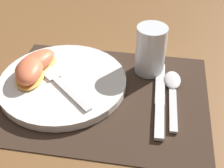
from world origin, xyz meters
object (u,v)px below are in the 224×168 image
(plate, at_px, (63,82))
(knife, at_px, (160,99))
(fork, at_px, (58,81))
(spoon, at_px, (173,87))
(juice_glass, at_px, (150,52))
(citrus_wedge_1, at_px, (30,71))
(citrus_wedge_0, at_px, (35,64))

(plate, distance_m, knife, 0.20)
(fork, bearing_deg, spoon, 8.50)
(juice_glass, distance_m, fork, 0.20)
(fork, relative_size, citrus_wedge_1, 1.51)
(juice_glass, bearing_deg, spoon, -47.18)
(spoon, height_order, fork, fork)
(plate, distance_m, citrus_wedge_1, 0.07)
(spoon, relative_size, citrus_wedge_1, 1.70)
(juice_glass, xyz_separation_m, fork, (-0.18, -0.09, -0.03))
(plate, relative_size, knife, 1.18)
(fork, height_order, citrus_wedge_0, citrus_wedge_0)
(plate, xyz_separation_m, fork, (-0.01, -0.01, 0.01))
(juice_glass, height_order, knife, juice_glass)
(knife, relative_size, spoon, 1.26)
(spoon, xyz_separation_m, citrus_wedge_0, (-0.28, -0.00, 0.03))
(citrus_wedge_1, bearing_deg, juice_glass, 19.88)
(plate, distance_m, fork, 0.02)
(fork, relative_size, citrus_wedge_0, 1.30)
(knife, xyz_separation_m, citrus_wedge_0, (-0.26, 0.04, 0.03))
(spoon, relative_size, citrus_wedge_0, 1.46)
(citrus_wedge_0, bearing_deg, spoon, 0.32)
(knife, bearing_deg, citrus_wedge_1, 178.08)
(plate, xyz_separation_m, spoon, (0.22, 0.02, -0.00))
(spoon, relative_size, fork, 1.13)
(spoon, height_order, citrus_wedge_0, citrus_wedge_0)
(spoon, distance_m, citrus_wedge_1, 0.29)
(fork, height_order, citrus_wedge_1, citrus_wedge_1)
(juice_glass, height_order, citrus_wedge_1, juice_glass)
(knife, xyz_separation_m, spoon, (0.02, 0.04, 0.00))
(juice_glass, relative_size, citrus_wedge_1, 1.03)
(plate, bearing_deg, spoon, 6.37)
(juice_glass, xyz_separation_m, knife, (0.03, -0.09, -0.04))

